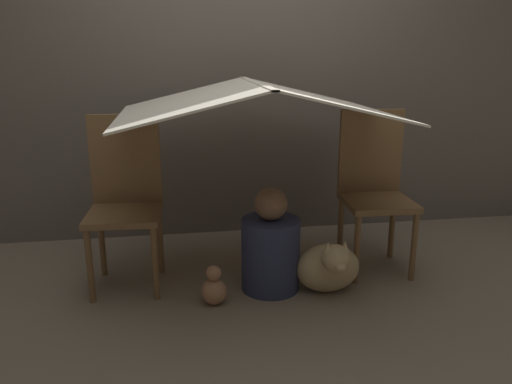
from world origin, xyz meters
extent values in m
plane|color=gray|center=(0.00, 0.00, 0.00)|extent=(8.80, 8.80, 0.00)
cube|color=#6B6056|center=(0.00, 1.06, 1.25)|extent=(7.00, 0.05, 2.50)
cylinder|color=brown|center=(-0.94, 0.04, 0.21)|extent=(0.04, 0.04, 0.43)
cylinder|color=brown|center=(-0.59, 0.02, 0.21)|extent=(0.04, 0.04, 0.43)
cylinder|color=brown|center=(-0.92, 0.38, 0.21)|extent=(0.04, 0.04, 0.43)
cylinder|color=brown|center=(-0.57, 0.37, 0.21)|extent=(0.04, 0.04, 0.43)
cube|color=brown|center=(-0.75, 0.20, 0.44)|extent=(0.42, 0.42, 0.04)
cube|color=brown|center=(-0.75, 0.39, 0.72)|extent=(0.41, 0.05, 0.53)
cylinder|color=brown|center=(0.57, 0.03, 0.21)|extent=(0.04, 0.04, 0.43)
cylinder|color=brown|center=(0.92, 0.02, 0.21)|extent=(0.04, 0.04, 0.43)
cylinder|color=brown|center=(0.59, 0.38, 0.21)|extent=(0.04, 0.04, 0.43)
cylinder|color=brown|center=(0.94, 0.37, 0.21)|extent=(0.04, 0.04, 0.43)
cube|color=brown|center=(0.75, 0.20, 0.44)|extent=(0.42, 0.42, 0.04)
cube|color=brown|center=(0.76, 0.39, 0.72)|extent=(0.41, 0.05, 0.53)
cube|color=silver|center=(-0.38, 0.20, 1.08)|extent=(0.76, 1.11, 0.19)
cube|color=silver|center=(0.38, 0.20, 1.08)|extent=(0.76, 1.11, 0.19)
cube|color=silver|center=(0.00, 0.20, 1.16)|extent=(0.04, 1.11, 0.01)
cylinder|color=#2D3351|center=(0.06, 0.05, 0.21)|extent=(0.34, 0.34, 0.42)
sphere|color=brown|center=(0.06, 0.05, 0.51)|extent=(0.19, 0.19, 0.19)
ellipsoid|color=tan|center=(0.38, -0.03, 0.14)|extent=(0.37, 0.22, 0.28)
sphere|color=tan|center=(0.38, -0.17, 0.26)|extent=(0.16, 0.16, 0.16)
ellipsoid|color=tan|center=(0.38, -0.24, 0.24)|extent=(0.06, 0.08, 0.06)
cone|color=tan|center=(0.33, -0.17, 0.32)|extent=(0.06, 0.06, 0.07)
cone|color=tan|center=(0.43, -0.17, 0.32)|extent=(0.06, 0.06, 0.07)
sphere|color=tan|center=(-0.28, -0.08, 0.07)|extent=(0.14, 0.14, 0.14)
sphere|color=tan|center=(-0.28, -0.08, 0.18)|extent=(0.09, 0.09, 0.09)
camera|label=1|loc=(-0.44, -2.55, 1.34)|focal=35.00mm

